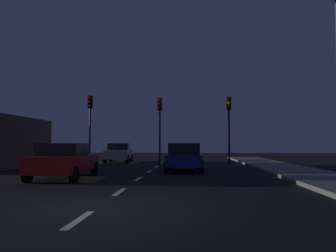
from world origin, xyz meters
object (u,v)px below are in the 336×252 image
traffic_signal_center (160,118)px  car_stopped_ahead (184,157)px  car_adjacent_lane (64,161)px  traffic_signal_left (90,116)px  car_oncoming_far (119,153)px  street_lamp_right (332,66)px  traffic_signal_right (229,117)px

traffic_signal_center → car_stopped_ahead: (1.81, -5.46, -2.57)m
car_stopped_ahead → car_adjacent_lane: size_ratio=0.93×
traffic_signal_left → traffic_signal_center: 5.04m
car_adjacent_lane → car_oncoming_far: car_oncoming_far is taller
traffic_signal_center → street_lamp_right: size_ratio=0.64×
traffic_signal_left → car_adjacent_lane: traffic_signal_left is taller
car_stopped_ahead → street_lamp_right: 8.56m
car_stopped_ahead → car_adjacent_lane: car_stopped_ahead is taller
car_adjacent_lane → traffic_signal_center: bearing=72.2°
car_adjacent_lane → car_oncoming_far: bearing=91.4°
traffic_signal_center → car_stopped_ahead: bearing=-71.6°
car_adjacent_lane → car_oncoming_far: (-0.29, 12.32, 0.00)m
traffic_signal_right → car_oncoming_far: traffic_signal_right is taller
car_stopped_ahead → street_lamp_right: bearing=-42.9°
car_stopped_ahead → car_oncoming_far: (-5.27, 7.96, 0.01)m
traffic_signal_center → car_oncoming_far: traffic_signal_center is taller
traffic_signal_center → traffic_signal_right: size_ratio=0.99×
car_adjacent_lane → street_lamp_right: (10.65, -0.91, 3.64)m
car_stopped_ahead → street_lamp_right: street_lamp_right is taller
car_adjacent_lane → traffic_signal_left: bearing=100.9°
traffic_signal_right → car_stopped_ahead: 6.77m
car_stopped_ahead → car_adjacent_lane: (-4.97, -4.35, 0.01)m
traffic_signal_right → car_adjacent_lane: bearing=-129.3°
traffic_signal_right → car_oncoming_far: bearing=163.3°
car_adjacent_lane → car_stopped_ahead: bearing=41.2°
car_oncoming_far → street_lamp_right: size_ratio=0.56×
traffic_signal_left → traffic_signal_center: traffic_signal_left is taller
traffic_signal_left → car_adjacent_lane: size_ratio=1.16×
traffic_signal_right → car_oncoming_far: (-8.32, 2.50, -2.58)m
traffic_signal_left → car_oncoming_far: 4.00m
traffic_signal_left → car_stopped_ahead: traffic_signal_left is taller
street_lamp_right → car_adjacent_lane: bearing=175.1°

